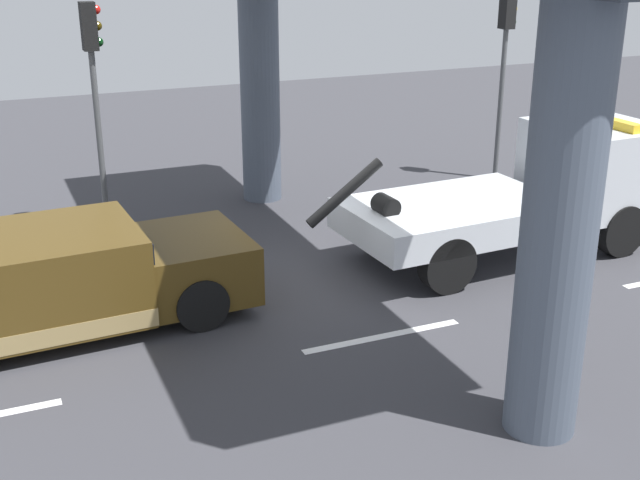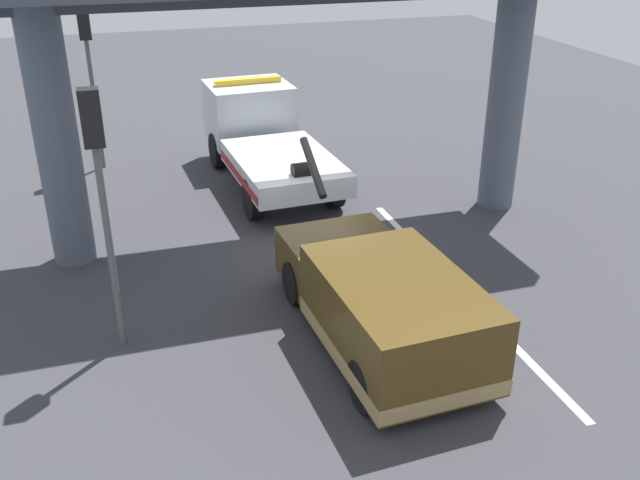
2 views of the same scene
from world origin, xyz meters
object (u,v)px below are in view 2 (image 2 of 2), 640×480
(towed_van_green, at_px, (382,305))
(traffic_light_far, at_px, (88,52))
(traffic_light_near, at_px, (98,167))
(tow_truck_white, at_px, (263,135))

(towed_van_green, bearing_deg, traffic_light_far, 21.77)
(towed_van_green, relative_size, traffic_light_near, 1.17)
(tow_truck_white, relative_size, traffic_light_near, 1.61)
(towed_van_green, distance_m, traffic_light_near, 5.20)
(traffic_light_near, bearing_deg, tow_truck_white, -30.19)
(tow_truck_white, xyz_separation_m, traffic_light_near, (-7.38, 4.30, 2.09))
(tow_truck_white, distance_m, traffic_light_near, 8.79)
(towed_van_green, xyz_separation_m, traffic_light_near, (1.36, 4.34, 2.51))
(towed_van_green, height_order, traffic_light_near, traffic_light_near)
(traffic_light_near, relative_size, traffic_light_far, 1.00)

